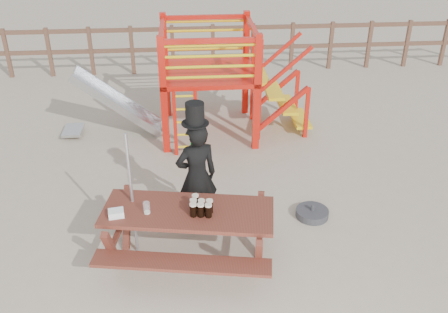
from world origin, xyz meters
TOP-DOWN VIEW (x-y plane):
  - ground at (0.00, 0.00)m, footprint 60.00×60.00m
  - back_fence at (0.00, 7.00)m, footprint 15.09×0.09m
  - playground_fort at (0.12, 3.58)m, footprint 4.71×1.84m
  - picnic_table at (-0.26, -0.22)m, footprint 2.27×1.75m
  - man_with_hat at (-0.12, 0.57)m, footprint 0.66×0.52m
  - metal_pole at (-0.94, 0.03)m, footprint 0.04×0.04m
  - parasol_base at (1.53, 0.61)m, footprint 0.47×0.47m
  - paper_bag at (-1.10, -0.27)m, footprint 0.20×0.17m
  - stout_pints at (-0.11, -0.29)m, footprint 0.28×0.30m
  - empty_glasses at (-0.75, -0.24)m, footprint 0.08×0.08m

SIDE VIEW (x-z plane):
  - ground at x=0.00m, z-range 0.00..0.00m
  - parasol_base at x=1.53m, z-range -0.04..0.16m
  - picnic_table at x=-0.26m, z-range 0.10..0.90m
  - back_fence at x=0.00m, z-range 0.14..1.34m
  - man_with_hat at x=-0.12m, z-range -0.10..1.76m
  - paper_bag at x=-1.10m, z-range 0.80..0.88m
  - metal_pole at x=-0.94m, z-range 0.00..1.73m
  - empty_glasses at x=-0.75m, z-range 0.79..0.94m
  - stout_pints at x=-0.11m, z-range 0.80..0.97m
  - playground_fort at x=0.12m, z-range 0.02..2.12m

